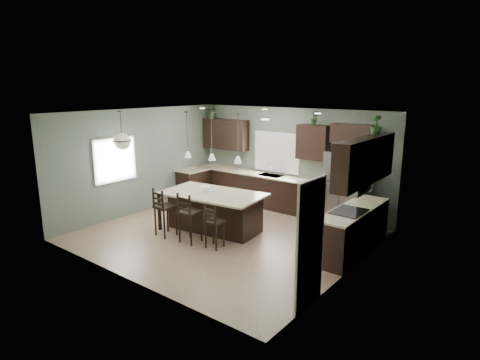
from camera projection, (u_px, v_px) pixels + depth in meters
name	position (u px, v px, depth m)	size (l,w,h in m)	color
ground	(226.00, 235.00, 9.29)	(6.00, 6.00, 0.00)	#9E8466
pantry_door	(310.00, 244.00, 6.08)	(0.04, 0.82, 2.04)	white
window_back	(277.00, 152.00, 11.27)	(1.35, 0.02, 1.00)	white
window_left	(115.00, 160.00, 10.11)	(0.02, 1.10, 1.00)	white
left_return_cabs	(193.00, 185.00, 12.11)	(0.60, 0.90, 0.90)	black
left_return_countertop	(194.00, 170.00, 11.99)	(0.66, 0.96, 0.04)	beige
back_lower_cabs	(258.00, 190.00, 11.57)	(4.20, 0.60, 0.90)	black
back_countertop	(257.00, 174.00, 11.45)	(4.20, 0.66, 0.04)	beige
sink_inset	(271.00, 175.00, 11.18)	(0.70, 0.45, 0.01)	gray
faucet	(270.00, 170.00, 11.12)	(0.02, 0.02, 0.28)	silver
back_upper_left	(226.00, 134.00, 12.11)	(1.55, 0.34, 0.90)	black
back_upper_right	(313.00, 142.00, 10.34)	(0.85, 0.34, 0.90)	black
fridge_header	(353.00, 134.00, 9.64)	(1.05, 0.34, 0.45)	black
right_lower_cabs	(354.00, 231.00, 8.24)	(0.60, 2.35, 0.90)	black
right_countertop	(354.00, 209.00, 8.14)	(0.66, 2.35, 0.04)	beige
cooktop	(349.00, 211.00, 7.93)	(0.58, 0.75, 0.02)	black
wall_oven_front	(334.00, 232.00, 8.21)	(0.01, 0.72, 0.60)	gray
right_upper_cabs	(365.00, 160.00, 7.82)	(0.34, 2.35, 0.90)	black
microwave	(356.00, 183.00, 7.73)	(0.40, 0.75, 0.40)	gray
refrigerator	(346.00, 189.00, 9.77)	(0.90, 0.74, 1.85)	gray
kitchen_island	(213.00, 212.00, 9.48)	(2.38, 1.35, 0.92)	black
serving_dish	(205.00, 189.00, 9.46)	(0.24, 0.24, 0.14)	white
bar_stool_left	(166.00, 212.00, 9.13)	(0.42, 0.42, 1.14)	black
bar_stool_center	(190.00, 217.00, 8.75)	(0.42, 0.42, 1.14)	black
bar_stool_right	(215.00, 226.00, 8.45)	(0.36, 0.36, 0.96)	black
pendant_left	(187.00, 135.00, 9.42)	(0.17, 0.17, 1.10)	silver
pendant_center	(211.00, 137.00, 9.07)	(0.17, 0.17, 1.10)	white
pendant_right	(238.00, 139.00, 8.72)	(0.17, 0.17, 1.10)	white
chandelier	(121.00, 130.00, 9.69)	(0.45, 0.45, 0.96)	#F2E6C6
plant_back_left	(213.00, 112.00, 12.23)	(0.36, 0.31, 0.40)	#274920
plant_back_right	(315.00, 118.00, 10.16)	(0.20, 0.16, 0.36)	#224920
plant_right_wall	(376.00, 125.00, 8.11)	(0.22, 0.22, 0.39)	#295726
room_shell	(225.00, 163.00, 8.90)	(6.00, 6.00, 6.00)	#5C695C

